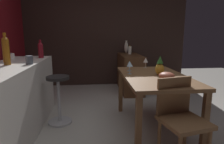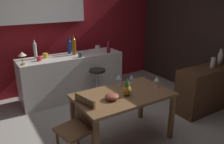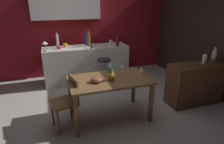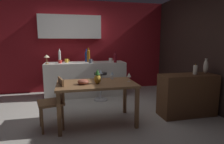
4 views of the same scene
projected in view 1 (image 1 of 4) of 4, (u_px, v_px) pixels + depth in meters
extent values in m
plane|color=#B7B2A8|center=(127.00, 132.00, 2.53)|extent=(9.00, 9.00, 0.00)
cube|color=#33231E|center=(98.00, 33.00, 4.74)|extent=(0.10, 4.40, 2.60)
cube|color=brown|center=(154.00, 77.00, 2.52)|extent=(1.36, 0.81, 0.04)
cube|color=brown|center=(138.00, 127.00, 1.94)|extent=(0.06, 0.06, 0.70)
cube|color=brown|center=(121.00, 91.00, 3.17)|extent=(0.06, 0.06, 0.70)
cube|color=brown|center=(205.00, 124.00, 2.01)|extent=(0.06, 0.06, 0.70)
cube|color=brown|center=(162.00, 90.00, 3.24)|extent=(0.06, 0.06, 0.70)
cube|color=silver|center=(11.00, 102.00, 2.36)|extent=(2.10, 0.60, 0.90)
cube|color=#56351E|center=(130.00, 73.00, 4.33)|extent=(1.10, 0.44, 0.82)
cube|color=brown|center=(184.00, 122.00, 1.82)|extent=(0.48, 0.48, 0.04)
cube|color=brown|center=(174.00, 96.00, 1.95)|extent=(0.11, 0.38, 0.40)
cylinder|color=brown|center=(185.00, 134.00, 2.06)|extent=(0.04, 0.04, 0.43)
cylinder|color=brown|center=(159.00, 139.00, 1.96)|extent=(0.04, 0.04, 0.43)
cylinder|color=#262323|center=(58.00, 78.00, 2.68)|extent=(0.32, 0.32, 0.04)
cylinder|color=silver|center=(59.00, 101.00, 2.74)|extent=(0.04, 0.04, 0.65)
cylinder|color=silver|center=(60.00, 122.00, 2.80)|extent=(0.34, 0.34, 0.03)
cylinder|color=silver|center=(129.00, 71.00, 2.82)|extent=(0.07, 0.07, 0.00)
cylinder|color=silver|center=(129.00, 68.00, 2.82)|extent=(0.01, 0.01, 0.07)
cone|color=silver|center=(129.00, 63.00, 2.80)|extent=(0.07, 0.07, 0.07)
cylinder|color=silver|center=(130.00, 74.00, 2.61)|extent=(0.06, 0.06, 0.00)
cylinder|color=silver|center=(130.00, 70.00, 2.60)|extent=(0.01, 0.01, 0.10)
cone|color=silver|center=(130.00, 64.00, 2.58)|extent=(0.08, 0.08, 0.07)
cylinder|color=silver|center=(145.00, 68.00, 3.09)|extent=(0.06, 0.06, 0.00)
cylinder|color=silver|center=(146.00, 65.00, 3.08)|extent=(0.01, 0.01, 0.08)
cone|color=silver|center=(146.00, 60.00, 3.06)|extent=(0.08, 0.08, 0.07)
ellipsoid|color=gold|center=(160.00, 69.00, 2.52)|extent=(0.12, 0.12, 0.16)
cone|color=#2D6B28|center=(160.00, 60.00, 2.49)|extent=(0.08, 0.08, 0.10)
ellipsoid|color=#9E4C38|center=(167.00, 76.00, 2.28)|extent=(0.19, 0.19, 0.09)
cylinder|color=#8C5114|center=(6.00, 53.00, 2.33)|extent=(0.08, 0.08, 0.29)
sphere|color=#8C5114|center=(5.00, 41.00, 2.30)|extent=(0.08, 0.08, 0.08)
cylinder|color=#8C5114|center=(4.00, 36.00, 2.29)|extent=(0.04, 0.04, 0.07)
cylinder|color=maroon|center=(41.00, 52.00, 3.02)|extent=(0.08, 0.08, 0.20)
sphere|color=maroon|center=(40.00, 45.00, 3.00)|extent=(0.08, 0.08, 0.08)
cylinder|color=maroon|center=(40.00, 42.00, 2.99)|extent=(0.04, 0.04, 0.06)
cylinder|color=#515660|center=(29.00, 60.00, 2.39)|extent=(0.09, 0.09, 0.11)
torus|color=#515660|center=(31.00, 59.00, 2.45)|extent=(0.05, 0.01, 0.05)
cylinder|color=white|center=(11.00, 56.00, 2.96)|extent=(0.09, 0.09, 0.08)
torus|color=white|center=(13.00, 55.00, 3.02)|extent=(0.05, 0.01, 0.05)
cylinder|color=white|center=(130.00, 50.00, 4.37)|extent=(0.08, 0.08, 0.18)
ellipsoid|color=yellow|center=(130.00, 46.00, 4.35)|extent=(0.01, 0.01, 0.03)
ellipsoid|color=beige|center=(126.00, 47.00, 4.61)|extent=(0.09, 0.09, 0.28)
cylinder|color=beige|center=(126.00, 41.00, 4.58)|extent=(0.05, 0.05, 0.02)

